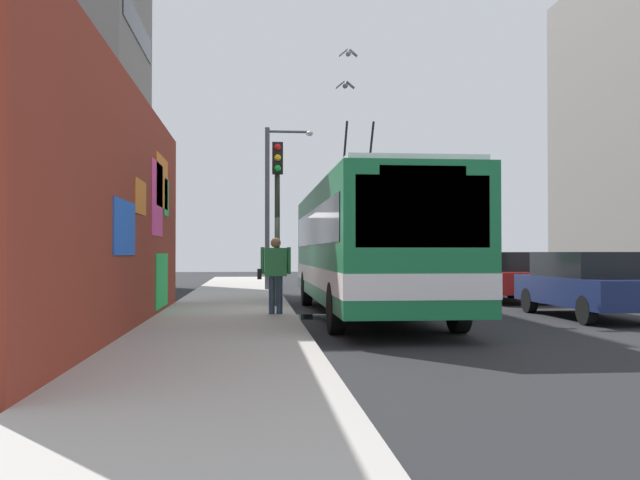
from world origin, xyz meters
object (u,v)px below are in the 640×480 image
(parked_car_navy, at_px, (588,283))
(parked_car_black, at_px, (455,271))
(parked_car_red, at_px, (502,275))
(pedestrian_at_curb, at_px, (275,269))
(city_bus, at_px, (367,243))
(traffic_light, at_px, (277,196))
(street_lamp, at_px, (273,195))

(parked_car_navy, bearing_deg, parked_car_black, 0.00)
(parked_car_red, xyz_separation_m, pedestrian_at_curb, (-5.78, 7.48, 0.36))
(city_bus, height_order, parked_car_black, city_bus)
(parked_car_red, distance_m, traffic_light, 8.39)
(parked_car_navy, height_order, parked_car_black, same)
(city_bus, distance_m, traffic_light, 2.95)
(parked_car_navy, bearing_deg, city_bus, 79.95)
(city_bus, height_order, parked_car_red, city_bus)
(pedestrian_at_curb, distance_m, street_lamp, 11.33)
(parked_car_black, height_order, pedestrian_at_curb, pedestrian_at_curb)
(parked_car_red, bearing_deg, street_lamp, 54.00)
(parked_car_red, height_order, pedestrian_at_curb, pedestrian_at_curb)
(parked_car_red, relative_size, pedestrian_at_curb, 2.51)
(city_bus, distance_m, parked_car_black, 11.55)
(street_lamp, bearing_deg, parked_car_navy, -146.97)
(parked_car_red, distance_m, street_lamp, 9.41)
(city_bus, bearing_deg, street_lamp, 11.25)
(parked_car_navy, xyz_separation_m, traffic_light, (2.48, 7.35, 2.24))
(city_bus, distance_m, pedestrian_at_curb, 2.50)
(parked_car_black, relative_size, pedestrian_at_curb, 2.55)
(pedestrian_at_curb, bearing_deg, city_bus, -69.87)
(pedestrian_at_curb, bearing_deg, parked_car_red, -52.29)
(city_bus, height_order, parked_car_navy, city_bus)
(traffic_light, bearing_deg, city_bus, -126.00)
(parked_car_navy, xyz_separation_m, parked_car_red, (5.87, 0.00, -0.00))
(pedestrian_at_curb, distance_m, traffic_light, 3.05)
(parked_car_black, height_order, traffic_light, traffic_light)
(city_bus, xyz_separation_m, pedestrian_at_curb, (-0.83, 2.28, -0.61))
(parked_car_black, xyz_separation_m, street_lamp, (-0.07, 7.23, 2.94))
(pedestrian_at_curb, height_order, traffic_light, traffic_light)
(parked_car_black, height_order, street_lamp, street_lamp)
(parked_car_red, height_order, traffic_light, traffic_light)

